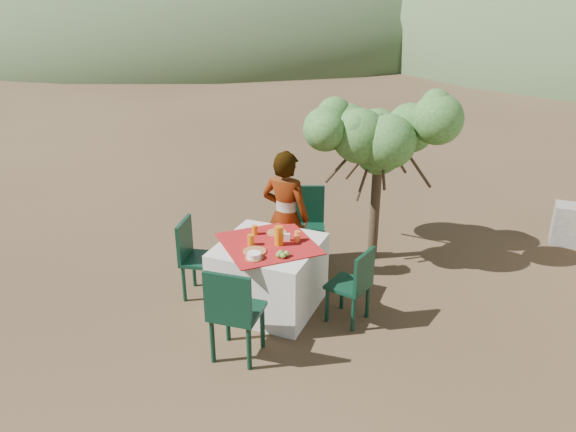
% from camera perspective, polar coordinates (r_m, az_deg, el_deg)
% --- Properties ---
extents(ground, '(160.00, 160.00, 0.00)m').
position_cam_1_polar(ground, '(5.80, 1.99, -12.21)').
color(ground, '#3A271A').
rests_on(ground, ground).
extents(table, '(1.30, 1.30, 0.76)m').
position_cam_1_polar(table, '(6.12, -1.95, -5.99)').
color(table, silver).
rests_on(table, ground).
extents(chair_far, '(0.60, 0.60, 1.00)m').
position_cam_1_polar(chair_far, '(6.95, 1.82, -0.70)').
color(chair_far, black).
rests_on(chair_far, ground).
extents(chair_near, '(0.49, 0.49, 0.97)m').
position_cam_1_polar(chair_near, '(5.23, -5.57, -9.52)').
color(chair_near, black).
rests_on(chair_near, ground).
extents(chair_left, '(0.50, 0.50, 0.91)m').
position_cam_1_polar(chair_left, '(6.36, -9.42, -3.89)').
color(chair_left, black).
rests_on(chair_left, ground).
extents(chair_right, '(0.46, 0.46, 0.83)m').
position_cam_1_polar(chair_right, '(5.84, 6.77, -6.76)').
color(chair_right, black).
rests_on(chair_right, ground).
extents(person, '(0.60, 0.41, 1.59)m').
position_cam_1_polar(person, '(6.50, -0.25, -0.09)').
color(person, '#8C6651').
rests_on(person, ground).
extents(shrub_tree, '(1.63, 1.60, 1.92)m').
position_cam_1_polar(shrub_tree, '(6.89, 9.84, 7.26)').
color(shrub_tree, '#443422').
rests_on(shrub_tree, ground).
extents(hill_near_left, '(40.00, 40.00, 16.00)m').
position_cam_1_polar(hill_near_left, '(39.79, -7.73, 17.97)').
color(hill_near_left, '#314A2A').
rests_on(hill_near_left, ground).
extents(hill_far_center, '(60.00, 60.00, 24.00)m').
position_cam_1_polar(hill_far_center, '(56.84, 17.51, 18.63)').
color(hill_far_center, slate).
rests_on(hill_far_center, ground).
extents(plate_far, '(0.22, 0.22, 0.01)m').
position_cam_1_polar(plate_far, '(6.17, -1.14, -1.70)').
color(plate_far, brown).
rests_on(plate_far, table).
extents(plate_near, '(0.24, 0.24, 0.01)m').
position_cam_1_polar(plate_near, '(5.76, -3.41, -3.60)').
color(plate_near, brown).
rests_on(plate_near, table).
extents(glass_far, '(0.06, 0.06, 0.10)m').
position_cam_1_polar(glass_far, '(6.13, -3.39, -1.42)').
color(glass_far, orange).
rests_on(glass_far, table).
extents(glass_near, '(0.07, 0.07, 0.12)m').
position_cam_1_polar(glass_near, '(5.89, -3.79, -2.44)').
color(glass_near, orange).
rests_on(glass_near, table).
extents(juice_pitcher, '(0.09, 0.09, 0.21)m').
position_cam_1_polar(juice_pitcher, '(5.86, -0.93, -2.01)').
color(juice_pitcher, orange).
rests_on(juice_pitcher, table).
extents(bowl_plate, '(0.18, 0.18, 0.01)m').
position_cam_1_polar(bowl_plate, '(5.63, -3.46, -4.27)').
color(bowl_plate, brown).
rests_on(bowl_plate, table).
extents(white_bowl, '(0.14, 0.14, 0.05)m').
position_cam_1_polar(white_bowl, '(5.62, -3.47, -3.99)').
color(white_bowl, white).
rests_on(white_bowl, bowl_plate).
extents(jar_left, '(0.05, 0.05, 0.08)m').
position_cam_1_polar(jar_left, '(5.95, 0.87, -2.27)').
color(jar_left, orange).
rests_on(jar_left, table).
extents(jar_right, '(0.07, 0.07, 0.11)m').
position_cam_1_polar(jar_right, '(5.98, 0.95, -2.03)').
color(jar_right, orange).
rests_on(jar_right, table).
extents(napkin_holder, '(0.07, 0.05, 0.08)m').
position_cam_1_polar(napkin_holder, '(5.98, -0.09, -2.16)').
color(napkin_holder, white).
rests_on(napkin_holder, table).
extents(fruit_cluster, '(0.12, 0.11, 0.06)m').
position_cam_1_polar(fruit_cluster, '(5.64, -0.59, -3.90)').
color(fruit_cluster, olive).
rests_on(fruit_cluster, table).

